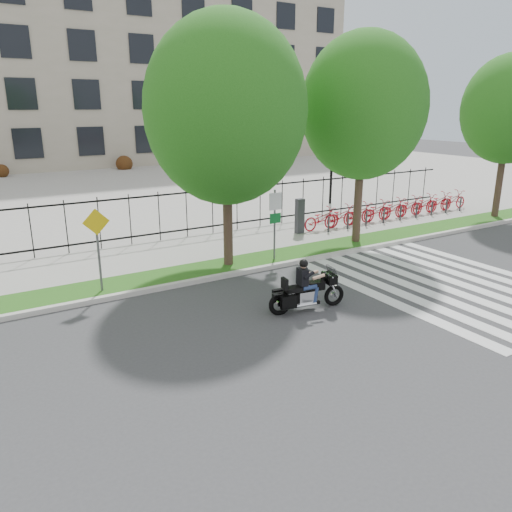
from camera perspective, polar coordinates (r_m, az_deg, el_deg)
ground at (r=13.76m, az=7.94°, el=-6.63°), size 120.00×120.00×0.00m
curb at (r=16.88m, az=-0.82°, el=-1.71°), size 60.00×0.20×0.15m
grass_verge at (r=17.58m, az=-2.22°, el=-0.95°), size 60.00×1.50×0.15m
sidewalk at (r=19.71m, az=-5.77°, el=0.95°), size 60.00×3.50×0.15m
plaza at (r=36.04m, az=-18.09°, el=7.41°), size 80.00×34.00×0.10m
crosswalk_stripes at (r=17.05m, az=20.67°, el=-2.88°), size 5.70×8.00×0.01m
iron_fence at (r=21.00m, az=-7.93°, el=4.89°), size 30.00×0.06×2.00m
office_building at (r=55.40m, az=-24.34°, el=20.14°), size 60.00×21.90×20.15m
lamp_post_right at (r=28.35m, az=8.72°, el=12.13°), size 1.06×0.70×4.25m
street_tree_1 at (r=16.58m, az=-3.45°, el=16.28°), size 5.26×5.26×8.17m
street_tree_2 at (r=20.02m, az=12.20°, el=16.34°), size 4.77×4.77×7.99m
street_tree_3 at (r=27.13m, az=26.99°, el=14.70°), size 4.41×4.41×7.65m
bike_share_station at (r=25.14m, az=15.29°, el=5.24°), size 11.11×0.87×1.50m
sign_pole_regulatory at (r=17.52m, az=2.19°, el=4.63°), size 0.50×0.09×2.50m
sign_pole_warning at (r=15.12m, az=-17.67°, el=1.86°), size 0.78×0.09×2.49m
motorcycle_rider at (r=13.77m, az=5.86°, el=-3.86°), size 2.31×0.84×1.79m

